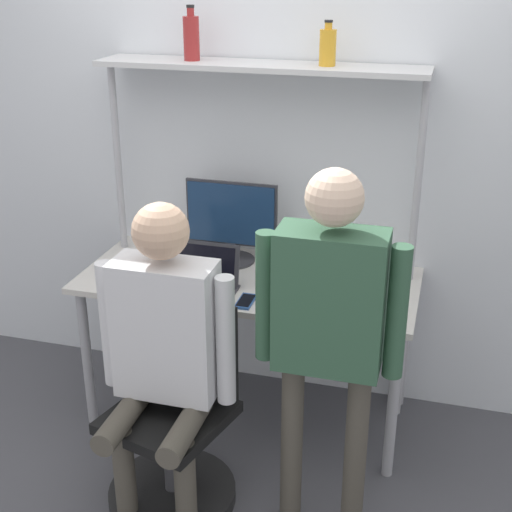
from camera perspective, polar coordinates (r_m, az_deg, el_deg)
The scene contains 12 objects.
ground_plane at distance 3.57m, azimuth -2.31°, elevation -15.66°, with size 12.00×12.00×0.00m, color #4C4C51.
wall_back at distance 3.62m, azimuth 1.08°, elevation 8.96°, with size 8.00×0.06×2.70m.
desk at distance 3.50m, azimuth -0.61°, elevation -3.01°, with size 1.63×0.71×0.78m.
shelf_unit at distance 3.42m, azimuth 0.31°, elevation 10.69°, with size 1.55×0.28×1.77m.
monitor at distance 3.58m, azimuth -1.99°, elevation 2.87°, with size 0.47×0.24×0.42m.
laptop at distance 3.34m, azimuth -4.38°, elevation -1.65°, with size 0.34×0.21×0.21m.
cell_phone at distance 3.22m, azimuth -0.83°, elevation -3.64°, with size 0.07×0.15×0.01m.
office_chair at distance 3.21m, azimuth -6.45°, elevation -14.62°, with size 0.56×0.56×0.91m.
person_seated at distance 2.89m, azimuth -7.43°, elevation -6.67°, with size 0.58×0.47×1.37m.
person_standing at distance 2.68m, azimuth 5.87°, elevation -4.83°, with size 0.57×0.21×1.56m.
bottle_amber at distance 3.29m, azimuth 5.76°, elevation 16.33°, with size 0.07×0.07×0.20m.
bottle_red at distance 3.46m, azimuth -5.20°, elevation 17.04°, with size 0.07×0.07×0.25m.
Camera 1 is at (0.89, -2.64, 2.23)m, focal length 50.00 mm.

